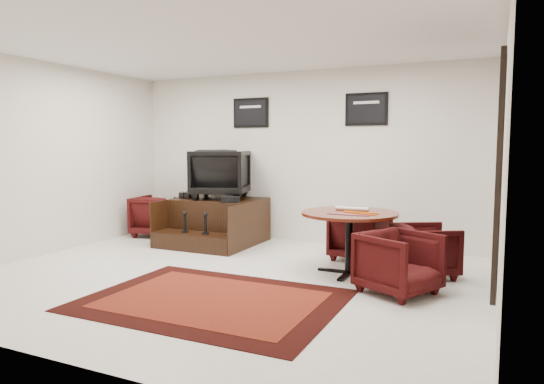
{
  "coord_description": "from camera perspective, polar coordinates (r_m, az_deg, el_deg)",
  "views": [
    {
      "loc": [
        2.95,
        -4.96,
        1.59
      ],
      "look_at": [
        0.23,
        0.9,
        0.97
      ],
      "focal_mm": 32.0,
      "sensor_mm": 36.0,
      "label": 1
    }
  ],
  "objects": [
    {
      "name": "armchair_side",
      "position": [
        8.8,
        -13.22,
        -2.5
      ],
      "size": [
        0.86,
        0.82,
        0.78
      ],
      "primitive_type": "imported",
      "rotation": [
        0.0,
        0.0,
        3.3
      ],
      "color": "black",
      "rests_on": "ground"
    },
    {
      "name": "ground",
      "position": [
        5.99,
        -5.74,
        -9.96
      ],
      "size": [
        6.0,
        6.0,
        0.0
      ],
      "primitive_type": "plane",
      "color": "white",
      "rests_on": "ground"
    },
    {
      "name": "meeting_table",
      "position": [
        6.06,
        9.1,
        -3.2
      ],
      "size": [
        1.19,
        1.19,
        0.78
      ],
      "color": "#411609",
      "rests_on": "ground"
    },
    {
      "name": "umbrella_black",
      "position": [
        8.32,
        -11.97,
        -2.96
      ],
      "size": [
        0.29,
        0.11,
        0.78
      ],
      "primitive_type": null,
      "color": "black",
      "rests_on": "ground"
    },
    {
      "name": "shine_podium",
      "position": [
        8.02,
        -6.55,
        -3.59
      ],
      "size": [
        1.4,
        1.44,
        0.72
      ],
      "color": "black",
      "rests_on": "ground"
    },
    {
      "name": "polish_kit",
      "position": [
        7.48,
        -4.9,
        -0.89
      ],
      "size": [
        0.31,
        0.25,
        0.09
      ],
      "primitive_type": "cube",
      "rotation": [
        0.0,
        0.0,
        0.32
      ],
      "color": "black",
      "rests_on": "shine_podium"
    },
    {
      "name": "paper_roll",
      "position": [
        6.18,
        9.4,
        -1.94
      ],
      "size": [
        0.42,
        0.07,
        0.05
      ],
      "primitive_type": "cylinder",
      "rotation": [
        0.0,
        1.57,
        0.04
      ],
      "color": "silver",
      "rests_on": "meeting_table"
    },
    {
      "name": "table_chair_window",
      "position": [
        6.26,
        17.58,
        -6.24
      ],
      "size": [
        0.88,
        0.9,
        0.7
      ],
      "primitive_type": "imported",
      "rotation": [
        0.0,
        0.0,
        2.07
      ],
      "color": "black",
      "rests_on": "ground"
    },
    {
      "name": "table_clutter",
      "position": [
        5.91,
        9.94,
        -2.48
      ],
      "size": [
        0.57,
        0.32,
        0.01
      ],
      "color": "#D45D0B",
      "rests_on": "meeting_table"
    },
    {
      "name": "table_chair_back",
      "position": [
        6.91,
        10.34,
        -4.86
      ],
      "size": [
        0.79,
        0.75,
        0.72
      ],
      "primitive_type": "imported",
      "rotation": [
        0.0,
        0.0,
        3.0
      ],
      "color": "black",
      "rests_on": "ground"
    },
    {
      "name": "room_shell",
      "position": [
        5.69,
        -1.71,
        7.43
      ],
      "size": [
        6.02,
        5.02,
        2.81
      ],
      "color": "silver",
      "rests_on": "ground"
    },
    {
      "name": "shoes_pair",
      "position": [
        8.22,
        -9.75,
        -0.35
      ],
      "size": [
        0.24,
        0.28,
        0.1
      ],
      "color": "black",
      "rests_on": "shine_podium"
    },
    {
      "name": "shine_chair",
      "position": [
        8.06,
        -6.08,
        2.43
      ],
      "size": [
        1.08,
        1.04,
        0.9
      ],
      "primitive_type": "imported",
      "rotation": [
        0.0,
        0.0,
        3.45
      ],
      "color": "black",
      "rests_on": "shine_podium"
    },
    {
      "name": "area_rug",
      "position": [
        5.15,
        -7.0,
        -12.49
      ],
      "size": [
        2.58,
        1.93,
        0.01
      ],
      "color": "black",
      "rests_on": "ground"
    },
    {
      "name": "umbrella_hooked",
      "position": [
        8.47,
        -11.14,
        -2.54
      ],
      "size": [
        0.32,
        0.12,
        0.85
      ],
      "primitive_type": null,
      "color": "black",
      "rests_on": "ground"
    },
    {
      "name": "table_chair_corner",
      "position": [
        5.43,
        14.7,
        -7.72
      ],
      "size": [
        0.93,
        0.95,
        0.74
      ],
      "primitive_type": "imported",
      "rotation": [
        0.0,
        0.0,
        1.09
      ],
      "color": "black",
      "rests_on": "ground"
    }
  ]
}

